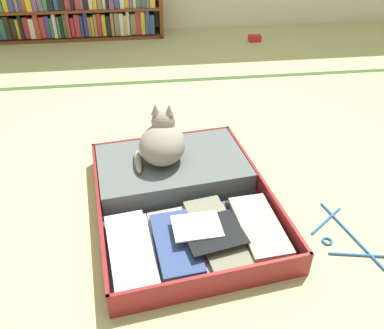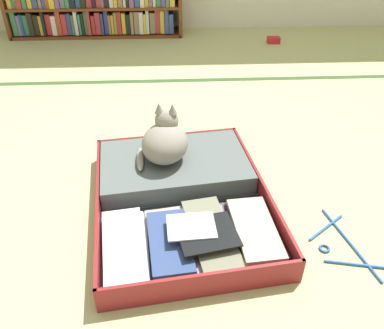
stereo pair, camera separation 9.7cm
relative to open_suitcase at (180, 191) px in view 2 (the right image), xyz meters
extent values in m
plane|color=#B8B87D|center=(-0.08, 0.03, -0.04)|extent=(10.00, 10.00, 0.00)
cube|color=#355028|center=(-0.08, 1.24, -0.04)|extent=(4.80, 0.05, 0.00)
cube|color=brown|center=(-0.66, 2.28, -0.03)|extent=(1.45, 0.26, 0.02)
cube|color=brown|center=(-0.66, 2.28, 0.20)|extent=(1.42, 0.26, 0.02)
cube|color=#397F51|center=(-1.33, 2.28, 0.09)|extent=(0.04, 0.22, 0.20)
cube|color=slate|center=(-1.30, 2.28, 0.07)|extent=(0.03, 0.22, 0.16)
cube|color=#2C4798|center=(-1.27, 2.28, 0.08)|extent=(0.02, 0.22, 0.17)
cube|color=#387D62|center=(-1.24, 2.29, 0.07)|extent=(0.04, 0.22, 0.17)
cube|color=#29241D|center=(-1.20, 2.27, 0.08)|extent=(0.04, 0.22, 0.19)
cube|color=#2B271B|center=(-1.16, 2.28, 0.07)|extent=(0.04, 0.22, 0.17)
cube|color=gold|center=(-1.12, 2.28, 0.07)|extent=(0.02, 0.22, 0.16)
cube|color=black|center=(-1.09, 2.27, 0.09)|extent=(0.02, 0.22, 0.20)
cube|color=#C32F37|center=(-1.05, 2.29, 0.07)|extent=(0.04, 0.22, 0.17)
cube|color=silver|center=(-1.01, 2.27, 0.07)|extent=(0.04, 0.22, 0.16)
cube|color=#B74332|center=(-0.96, 2.27, 0.09)|extent=(0.04, 0.22, 0.19)
cube|color=#C33737|center=(-0.92, 2.28, 0.07)|extent=(0.04, 0.22, 0.17)
cube|color=#3E3C8D|center=(-0.88, 2.28, 0.08)|extent=(0.03, 0.22, 0.18)
cube|color=#3E7651|center=(-0.85, 2.28, 0.07)|extent=(0.02, 0.22, 0.16)
cube|color=silver|center=(-0.82, 2.27, 0.09)|extent=(0.03, 0.22, 0.19)
cube|color=#408662|center=(-0.79, 2.27, 0.07)|extent=(0.02, 0.22, 0.17)
cube|color=#222920|center=(-0.77, 2.28, 0.08)|extent=(0.02, 0.22, 0.17)
cube|color=#417454|center=(-0.74, 2.28, 0.08)|extent=(0.02, 0.22, 0.19)
cube|color=#AE3D38|center=(-0.71, 2.27, 0.09)|extent=(0.03, 0.22, 0.20)
cube|color=red|center=(-0.68, 2.28, 0.07)|extent=(0.03, 0.22, 0.15)
cube|color=#BB363F|center=(-0.64, 2.28, 0.08)|extent=(0.04, 0.22, 0.18)
cube|color=navy|center=(-0.60, 2.27, 0.08)|extent=(0.02, 0.22, 0.17)
cube|color=#3A3B85|center=(-0.57, 2.28, 0.08)|extent=(0.03, 0.22, 0.19)
cube|color=#966F4F|center=(-0.54, 2.28, 0.07)|extent=(0.02, 0.22, 0.16)
cube|color=gold|center=(-0.52, 2.28, 0.07)|extent=(0.02, 0.22, 0.16)
cube|color=#9C844B|center=(-0.49, 2.28, 0.08)|extent=(0.02, 0.22, 0.18)
cube|color=#B73132|center=(-0.46, 2.27, 0.08)|extent=(0.03, 0.22, 0.19)
cube|color=yellow|center=(-0.42, 2.28, 0.08)|extent=(0.03, 0.22, 0.17)
cube|color=black|center=(-0.39, 2.28, 0.07)|extent=(0.04, 0.22, 0.16)
cube|color=#A2794D|center=(-0.35, 2.27, 0.08)|extent=(0.02, 0.22, 0.18)
cube|color=gray|center=(-0.31, 2.28, 0.08)|extent=(0.04, 0.22, 0.18)
cube|color=silver|center=(-0.27, 2.27, 0.08)|extent=(0.03, 0.22, 0.18)
cube|color=yellow|center=(-0.24, 2.27, 0.07)|extent=(0.02, 0.22, 0.16)
cube|color=silver|center=(-0.22, 2.28, 0.09)|extent=(0.03, 0.22, 0.20)
cube|color=gray|center=(-0.18, 2.29, 0.07)|extent=(0.04, 0.22, 0.17)
cube|color=#AE393A|center=(-0.14, 2.29, 0.09)|extent=(0.04, 0.22, 0.19)
cube|color=gold|center=(-0.10, 2.28, 0.08)|extent=(0.03, 0.22, 0.19)
cube|color=#37508D|center=(-0.06, 2.27, 0.09)|extent=(0.03, 0.22, 0.20)
cube|color=#394D8C|center=(-0.02, 2.27, 0.07)|extent=(0.04, 0.22, 0.16)
cube|color=maroon|center=(0.03, -0.28, -0.04)|extent=(0.72, 0.51, 0.01)
cube|color=maroon|center=(0.06, -0.49, 0.01)|extent=(0.67, 0.10, 0.11)
cube|color=maroon|center=(-0.29, -0.32, 0.01)|extent=(0.07, 0.43, 0.11)
cube|color=maroon|center=(0.36, -0.24, 0.01)|extent=(0.07, 0.43, 0.11)
cube|color=#464955|center=(0.03, -0.28, -0.03)|extent=(0.69, 0.49, 0.01)
cube|color=maroon|center=(-0.02, 0.15, -0.04)|extent=(0.72, 0.51, 0.01)
cube|color=maroon|center=(-0.05, 0.36, 0.01)|extent=(0.67, 0.10, 0.11)
cube|color=maroon|center=(-0.35, 0.11, 0.01)|extent=(0.07, 0.43, 0.11)
cube|color=maroon|center=(0.31, 0.19, 0.01)|extent=(0.07, 0.43, 0.11)
cube|color=#464955|center=(-0.02, 0.15, -0.03)|extent=(0.69, 0.49, 0.01)
cylinder|color=black|center=(0.01, -0.06, -0.03)|extent=(0.65, 0.10, 0.02)
cube|color=slate|center=(-0.19, -0.30, -0.02)|extent=(0.17, 0.36, 0.02)
cube|color=silver|center=(-0.20, -0.30, 0.00)|extent=(0.18, 0.36, 0.01)
cube|color=silver|center=(-0.21, -0.31, 0.01)|extent=(0.20, 0.38, 0.01)
cube|color=#A89995|center=(-0.05, -0.28, -0.01)|extent=(0.20, 0.38, 0.02)
cube|color=navy|center=(-0.05, -0.29, 0.01)|extent=(0.18, 0.32, 0.02)
cube|color=gray|center=(0.10, -0.26, -0.01)|extent=(0.17, 0.34, 0.02)
cube|color=slate|center=(0.10, -0.26, 0.01)|extent=(0.21, 0.39, 0.02)
cube|color=#292121|center=(0.27, -0.25, -0.02)|extent=(0.18, 0.38, 0.01)
cube|color=black|center=(0.27, -0.25, 0.00)|extent=(0.19, 0.33, 0.02)
cube|color=#BBA794|center=(0.27, -0.26, 0.02)|extent=(0.17, 0.33, 0.02)
cube|color=white|center=(0.03, -0.26, 0.05)|extent=(0.18, 0.14, 0.01)
cube|color=black|center=(0.09, -0.29, 0.05)|extent=(0.24, 0.22, 0.01)
cube|color=#545D5D|center=(-0.02, 0.15, 0.01)|extent=(0.68, 0.48, 0.09)
torus|color=white|center=(0.02, 0.13, 0.06)|extent=(0.09, 0.09, 0.01)
cylinder|color=black|center=(-0.23, 0.32, 0.01)|extent=(0.02, 0.02, 0.09)
cylinder|color=black|center=(0.14, 0.37, 0.01)|extent=(0.02, 0.02, 0.09)
cube|color=red|center=(0.18, -0.46, -0.02)|extent=(0.04, 0.01, 0.03)
cube|color=yellow|center=(-0.07, -0.49, 0.03)|extent=(0.03, 0.01, 0.03)
cube|color=#3B863E|center=(0.00, -0.49, 0.03)|extent=(0.03, 0.01, 0.02)
ellipsoid|color=gray|center=(-0.06, 0.15, 0.14)|extent=(0.24, 0.27, 0.16)
ellipsoid|color=gray|center=(-0.05, 0.21, 0.11)|extent=(0.15, 0.11, 0.09)
sphere|color=gray|center=(-0.05, 0.20, 0.22)|extent=(0.10, 0.10, 0.10)
cone|color=gray|center=(-0.02, 0.19, 0.28)|extent=(0.04, 0.04, 0.05)
cone|color=gray|center=(-0.08, 0.20, 0.28)|extent=(0.04, 0.04, 0.05)
sphere|color=#D0CF3D|center=(-0.02, 0.24, 0.23)|extent=(0.02, 0.02, 0.02)
sphere|color=#D0CF3D|center=(-0.06, 0.25, 0.23)|extent=(0.02, 0.02, 0.02)
ellipsoid|color=gray|center=(-0.17, 0.13, 0.08)|extent=(0.04, 0.18, 0.03)
cylinder|color=#29599E|center=(0.62, -0.29, -0.04)|extent=(0.09, 0.37, 0.01)
cylinder|color=#29599E|center=(0.60, -0.39, -0.04)|extent=(0.20, 0.05, 0.01)
cylinder|color=#29599E|center=(0.56, -0.20, -0.04)|extent=(0.17, 0.13, 0.01)
torus|color=#29599E|center=(0.52, -0.31, -0.04)|extent=(0.05, 0.05, 0.01)
cube|color=red|center=(0.83, 1.98, -0.02)|extent=(0.10, 0.07, 0.05)
camera|label=1|loc=(-0.11, -1.28, 1.05)|focal=37.20mm
camera|label=2|loc=(-0.02, -1.29, 1.05)|focal=37.20mm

